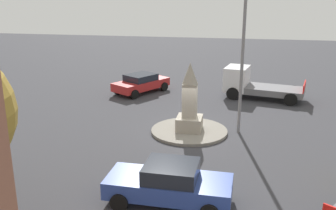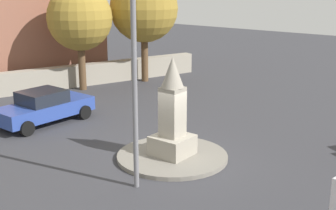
{
  "view_description": "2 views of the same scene",
  "coord_description": "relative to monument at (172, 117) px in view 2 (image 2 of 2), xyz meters",
  "views": [
    {
      "loc": [
        2.34,
        -19.06,
        7.34
      ],
      "look_at": [
        -1.0,
        -0.79,
        1.69
      ],
      "focal_mm": 41.49,
      "sensor_mm": 36.0,
      "label": 1
    },
    {
      "loc": [
        12.38,
        9.44,
        6.33
      ],
      "look_at": [
        -0.9,
        -0.9,
        1.65
      ],
      "focal_mm": 49.27,
      "sensor_mm": 36.0,
      "label": 2
    }
  ],
  "objects": [
    {
      "name": "stone_boundary_wall",
      "position": [
        -4.14,
        -11.99,
        -0.93
      ],
      "size": [
        18.71,
        7.04,
        1.28
      ],
      "primitive_type": "cube",
      "rotation": [
        0.0,
        0.0,
        5.95
      ],
      "color": "#9E9687",
      "rests_on": "ground"
    },
    {
      "name": "traffic_island",
      "position": [
        0.0,
        0.0,
        -1.49
      ],
      "size": [
        4.01,
        4.01,
        0.15
      ],
      "primitive_type": "cylinder",
      "color": "gray",
      "rests_on": "ground"
    },
    {
      "name": "streetlamp",
      "position": [
        2.55,
        0.54,
        3.08
      ],
      "size": [
        3.59,
        0.28,
        7.59
      ],
      "color": "slate",
      "rests_on": "ground"
    },
    {
      "name": "tree_mid_cluster",
      "position": [
        -5.23,
        -10.56,
        2.54
      ],
      "size": [
        3.67,
        3.67,
        5.96
      ],
      "color": "brown",
      "rests_on": "ground"
    },
    {
      "name": "corner_building",
      "position": [
        -5.69,
        -16.48,
        3.38
      ],
      "size": [
        10.33,
        8.99,
        9.89
      ],
      "primitive_type": "cube",
      "rotation": [
        0.0,
        0.0,
        5.95
      ],
      "color": "#935B47",
      "rests_on": "ground"
    },
    {
      "name": "ground_plane",
      "position": [
        0.0,
        0.0,
        -1.57
      ],
      "size": [
        80.0,
        80.0,
        0.0
      ],
      "primitive_type": "plane",
      "color": "#38383D"
    },
    {
      "name": "monument",
      "position": [
        0.0,
        0.0,
        0.0
      ],
      "size": [
        1.3,
        1.3,
        3.57
      ],
      "color": "#9E9687",
      "rests_on": "traffic_island"
    },
    {
      "name": "tree_near_wall",
      "position": [
        -9.19,
        -9.19,
        2.94
      ],
      "size": [
        4.15,
        4.15,
        6.6
      ],
      "color": "brown",
      "rests_on": "ground"
    },
    {
      "name": "car_blue_near_island",
      "position": [
        0.2,
        -7.05,
        -0.81
      ],
      "size": [
        4.44,
        2.1,
        1.5
      ],
      "color": "#2D479E",
      "rests_on": "ground"
    }
  ]
}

